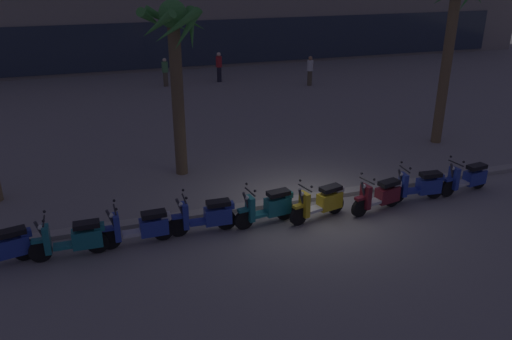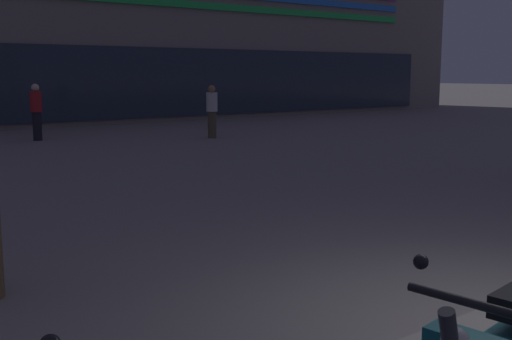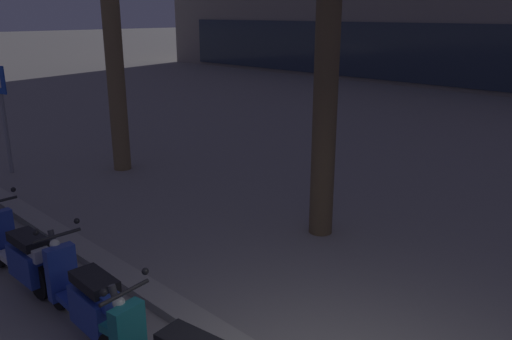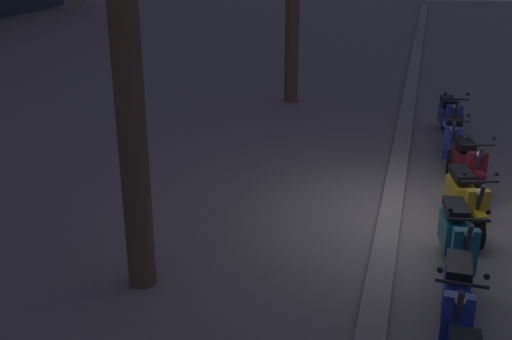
% 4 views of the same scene
% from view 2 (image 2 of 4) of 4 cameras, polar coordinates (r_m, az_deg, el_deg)
% --- Properties ---
extents(curb_strip, '(60.00, 0.36, 0.12)m').
position_cam_2_polar(curb_strip, '(5.25, 20.87, -13.16)').
color(curb_strip, gray).
rests_on(curb_strip, ground).
extents(pedestrian_by_palm_tree, '(0.34, 0.34, 1.67)m').
position_cam_2_polar(pedestrian_by_palm_tree, '(19.48, -19.46, 5.14)').
color(pedestrian_by_palm_tree, black).
rests_on(pedestrian_by_palm_tree, ground).
extents(pedestrian_strolling_near_curb, '(0.43, 0.41, 1.62)m').
position_cam_2_polar(pedestrian_strolling_near_curb, '(19.15, -4.05, 5.49)').
color(pedestrian_strolling_near_curb, brown).
rests_on(pedestrian_strolling_near_curb, ground).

